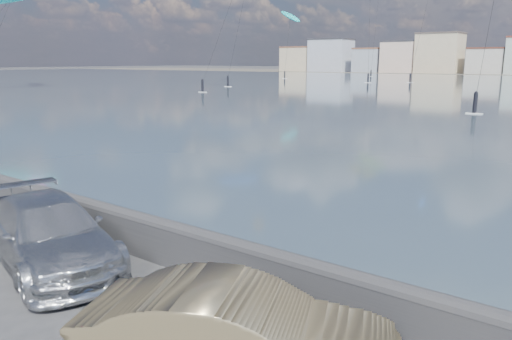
# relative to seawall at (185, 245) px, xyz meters

# --- Properties ---
(ground) EXTENTS (700.00, 700.00, 0.00)m
(ground) POSITION_rel_seawall_xyz_m (0.00, -2.70, -0.58)
(ground) COLOR #333335
(ground) RESTS_ON ground
(seawall) EXTENTS (400.00, 0.36, 1.08)m
(seawall) POSITION_rel_seawall_xyz_m (0.00, 0.00, 0.00)
(seawall) COLOR #28282B
(seawall) RESTS_ON ground
(car_silver) EXTENTS (5.62, 3.45, 1.52)m
(car_silver) POSITION_rel_seawall_xyz_m (-2.69, -1.62, 0.18)
(car_silver) COLOR silver
(car_silver) RESTS_ON ground
(car_champagne) EXTENTS (4.87, 3.37, 1.52)m
(car_champagne) POSITION_rel_seawall_xyz_m (3.51, -2.45, 0.18)
(car_champagne) COLOR tan
(car_champagne) RESTS_ON ground
(kitesurfer_15) EXTENTS (9.92, 10.73, 18.45)m
(kitesurfer_15) POSITION_rel_seawall_xyz_m (-69.04, 109.73, 15.48)
(kitesurfer_15) COLOR #19BFBF
(kitesurfer_15) RESTS_ON ground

